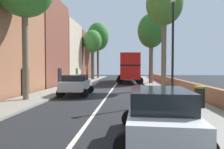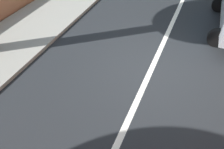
% 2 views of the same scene
% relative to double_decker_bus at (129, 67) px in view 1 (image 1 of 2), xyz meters
% --- Properties ---
extents(ground_plane, '(84.00, 84.00, 0.00)m').
position_rel_double_decker_bus_xyz_m(ground_plane, '(-1.70, -11.08, -2.35)').
color(ground_plane, black).
extents(road_centre_line, '(0.16, 54.00, 0.01)m').
position_rel_double_decker_bus_xyz_m(road_centre_line, '(-1.70, -11.08, -2.35)').
color(road_centre_line, silver).
rests_on(road_centre_line, ground).
extents(sidewalk_left, '(2.60, 60.00, 0.12)m').
position_rel_double_decker_bus_xyz_m(sidewalk_left, '(-6.60, -11.08, -2.29)').
color(sidewalk_left, gray).
rests_on(sidewalk_left, ground).
extents(sidewalk_right, '(2.60, 60.00, 0.12)m').
position_rel_double_decker_bus_xyz_m(sidewalk_right, '(3.20, -11.08, -2.29)').
color(sidewalk_right, gray).
rests_on(sidewalk_right, ground).
extents(terraced_houses_left, '(4.07, 47.68, 10.81)m').
position_rel_double_decker_bus_xyz_m(terraced_houses_left, '(-10.20, -11.82, 2.66)').
color(terraced_houses_left, '#9E6647').
rests_on(terraced_houses_left, ground).
extents(boundary_wall_right, '(0.36, 54.00, 1.05)m').
position_rel_double_decker_bus_xyz_m(boundary_wall_right, '(4.75, -11.08, -1.83)').
color(boundary_wall_right, '#9E6647').
rests_on(boundary_wall_right, ground).
extents(double_decker_bus, '(3.81, 11.03, 4.06)m').
position_rel_double_decker_bus_xyz_m(double_decker_bus, '(0.00, 0.00, 0.00)').
color(double_decker_bus, red).
rests_on(double_decker_bus, ground).
extents(parked_car_white_right_0, '(2.53, 4.21, 1.58)m').
position_rel_double_decker_bus_xyz_m(parked_car_white_right_0, '(0.80, -24.31, -1.45)').
color(parked_car_white_right_0, silver).
rests_on(parked_car_white_right_0, ground).
extents(parked_car_silver_left_1, '(2.48, 4.45, 1.63)m').
position_rel_double_decker_bus_xyz_m(parked_car_silver_left_1, '(-4.20, -14.60, -1.42)').
color(parked_car_silver_left_1, '#B7BABF').
rests_on(parked_car_silver_left_1, ground).
extents(street_tree_left_0, '(3.30, 3.30, 8.83)m').
position_rel_double_decker_bus_xyz_m(street_tree_left_0, '(-6.49, 5.55, 4.41)').
color(street_tree_left_0, brown).
rests_on(street_tree_left_0, sidewalk_left).
extents(street_tree_right_1, '(3.60, 3.60, 10.48)m').
position_rel_double_decker_bus_xyz_m(street_tree_right_1, '(3.45, -9.83, 6.00)').
color(street_tree_right_1, brown).
rests_on(street_tree_right_1, sidewalk_right).
extents(street_tree_right_5, '(3.66, 3.66, 9.34)m').
position_rel_double_decker_bus_xyz_m(street_tree_right_5, '(3.00, -2.62, 4.70)').
color(street_tree_right_5, brown).
rests_on(street_tree_right_5, sidewalk_right).
extents(street_tree_left_6, '(4.42, 4.42, 11.34)m').
position_rel_double_decker_bus_xyz_m(street_tree_left_6, '(-6.33, 11.03, 6.19)').
color(street_tree_left_6, brown).
rests_on(street_tree_left_6, sidewalk_left).
extents(lamppost_right, '(0.32, 0.32, 6.31)m').
position_rel_double_decker_bus_xyz_m(lamppost_right, '(2.60, -17.72, 1.45)').
color(lamppost_right, black).
rests_on(lamppost_right, sidewalk_right).
extents(litter_bin_right, '(0.55, 0.55, 1.11)m').
position_rel_double_decker_bus_xyz_m(litter_bin_right, '(3.60, -19.53, -1.68)').
color(litter_bin_right, black).
rests_on(litter_bin_right, sidewalk_right).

